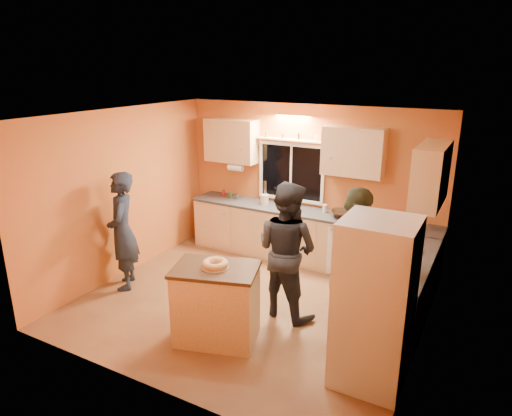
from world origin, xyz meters
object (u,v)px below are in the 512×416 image
Objects in this scene: person_left at (122,231)px; island at (216,303)px; refrigerator at (374,304)px; person_right at (353,270)px; person_center at (287,250)px.

island is at bearing 38.79° from person_left.
refrigerator is 0.93× the size of person_right.
refrigerator is 3.81m from person_left.
person_center is at bearing 77.66° from person_right.
island is at bearing -175.70° from refrigerator.
refrigerator is 1.58× the size of island.
person_center reaches higher than island.
refrigerator is at bearing 47.81° from person_left.
island is 1.15m from person_center.
refrigerator is 1.88m from island.
person_left is 3.40m from person_right.
island is 2.07m from person_left.
person_left is (-3.79, 0.38, -0.02)m from refrigerator.
person_right reaches higher than island.
island is 0.62× the size of person_center.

